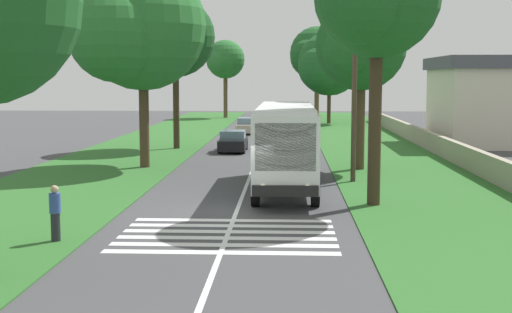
{
  "coord_description": "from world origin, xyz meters",
  "views": [
    {
      "loc": [
        -25.36,
        -1.86,
        4.9
      ],
      "look_at": [
        4.01,
        -0.54,
        1.6
      ],
      "focal_mm": 48.9,
      "sensor_mm": 36.0,
      "label": 1
    }
  ],
  "objects_px": {
    "utility_pole": "(354,97)",
    "trailing_car_1": "(286,134)",
    "coach_bus": "(286,142)",
    "roadside_tree_right_2": "(315,55)",
    "roadside_tree_left_2": "(174,39)",
    "roadside_building": "(503,100)",
    "trailing_car_0": "(233,142)",
    "pedestrian": "(55,212)",
    "roadside_tree_right_0": "(327,66)",
    "trailing_car_2": "(247,126)",
    "roadside_tree_left_3": "(225,61)",
    "roadside_tree_right_3": "(359,48)",
    "trailing_minibus_0": "(286,112)",
    "roadside_tree_left_0": "(139,31)"
  },
  "relations": [
    {
      "from": "roadside_tree_left_3",
      "to": "roadside_tree_right_3",
      "type": "relative_size",
      "value": 1.07
    },
    {
      "from": "trailing_car_2",
      "to": "roadside_tree_left_3",
      "type": "bearing_deg",
      "value": 9.65
    },
    {
      "from": "trailing_minibus_0",
      "to": "trailing_car_0",
      "type": "bearing_deg",
      "value": 171.21
    },
    {
      "from": "trailing_car_2",
      "to": "trailing_minibus_0",
      "type": "bearing_deg",
      "value": -24.97
    },
    {
      "from": "roadside_tree_left_2",
      "to": "roadside_tree_right_0",
      "type": "xyz_separation_m",
      "value": [
        27.66,
        -12.17,
        -1.32
      ]
    },
    {
      "from": "roadside_tree_left_0",
      "to": "pedestrian",
      "type": "distance_m",
      "value": 18.88
    },
    {
      "from": "trailing_car_2",
      "to": "roadside_building",
      "type": "relative_size",
      "value": 0.43
    },
    {
      "from": "roadside_tree_left_0",
      "to": "roadside_tree_right_0",
      "type": "xyz_separation_m",
      "value": [
        38.04,
        -12.37,
        -1.21
      ]
    },
    {
      "from": "coach_bus",
      "to": "roadside_tree_right_0",
      "type": "bearing_deg",
      "value": -5.47
    },
    {
      "from": "utility_pole",
      "to": "roadside_tree_left_3",
      "type": "bearing_deg",
      "value": 11.49
    },
    {
      "from": "trailing_car_0",
      "to": "trailing_minibus_0",
      "type": "distance_m",
      "value": 23.1
    },
    {
      "from": "trailing_car_1",
      "to": "roadside_tree_left_2",
      "type": "relative_size",
      "value": 0.41
    },
    {
      "from": "roadside_tree_right_3",
      "to": "pedestrian",
      "type": "relative_size",
      "value": 5.35
    },
    {
      "from": "trailing_car_1",
      "to": "utility_pole",
      "type": "bearing_deg",
      "value": -170.79
    },
    {
      "from": "roadside_tree_left_2",
      "to": "roadside_building",
      "type": "xyz_separation_m",
      "value": [
        4.12,
        -23.83,
        -4.29
      ]
    },
    {
      "from": "trailing_car_1",
      "to": "roadside_building",
      "type": "height_order",
      "value": "roadside_building"
    },
    {
      "from": "trailing_car_0",
      "to": "roadside_tree_left_2",
      "type": "distance_m",
      "value": 8.28
    },
    {
      "from": "coach_bus",
      "to": "utility_pole",
      "type": "distance_m",
      "value": 4.49
    },
    {
      "from": "coach_bus",
      "to": "roadside_building",
      "type": "distance_m",
      "value": 27.25
    },
    {
      "from": "trailing_car_1",
      "to": "trailing_car_2",
      "type": "height_order",
      "value": "same"
    },
    {
      "from": "trailing_minibus_0",
      "to": "roadside_tree_left_2",
      "type": "bearing_deg",
      "value": 159.83
    },
    {
      "from": "utility_pole",
      "to": "roadside_building",
      "type": "relative_size",
      "value": 0.77
    },
    {
      "from": "roadside_building",
      "to": "coach_bus",
      "type": "bearing_deg",
      "value": 143.93
    },
    {
      "from": "trailing_car_0",
      "to": "utility_pole",
      "type": "distance_m",
      "value": 15.62
    },
    {
      "from": "roadside_tree_left_3",
      "to": "pedestrian",
      "type": "xyz_separation_m",
      "value": [
        -66.56,
        -0.88,
        -6.2
      ]
    },
    {
      "from": "trailing_car_0",
      "to": "roadside_building",
      "type": "relative_size",
      "value": 0.43
    },
    {
      "from": "trailing_car_0",
      "to": "trailing_car_2",
      "type": "distance_m",
      "value": 15.35
    },
    {
      "from": "trailing_car_2",
      "to": "roadside_tree_right_0",
      "type": "relative_size",
      "value": 0.44
    },
    {
      "from": "roadside_tree_right_3",
      "to": "trailing_car_1",
      "type": "bearing_deg",
      "value": 14.24
    },
    {
      "from": "roadside_building",
      "to": "roadside_tree_left_2",
      "type": "bearing_deg",
      "value": 99.8
    },
    {
      "from": "coach_bus",
      "to": "roadside_building",
      "type": "xyz_separation_m",
      "value": [
        22.01,
        -16.03,
        1.14
      ]
    },
    {
      "from": "roadside_tree_right_3",
      "to": "roadside_building",
      "type": "xyz_separation_m",
      "value": [
        14.83,
        -12.18,
        -3.22
      ]
    },
    {
      "from": "coach_bus",
      "to": "roadside_tree_right_2",
      "type": "relative_size",
      "value": 0.99
    },
    {
      "from": "pedestrian",
      "to": "roadside_building",
      "type": "bearing_deg",
      "value": -35.46
    },
    {
      "from": "roadside_tree_left_0",
      "to": "roadside_building",
      "type": "xyz_separation_m",
      "value": [
        14.5,
        -24.03,
        -4.17
      ]
    },
    {
      "from": "roadside_tree_right_0",
      "to": "coach_bus",
      "type": "bearing_deg",
      "value": 174.53
    },
    {
      "from": "trailing_car_2",
      "to": "roadside_tree_right_3",
      "type": "distance_m",
      "value": 26.11
    },
    {
      "from": "roadside_tree_left_3",
      "to": "roadside_tree_right_2",
      "type": "bearing_deg",
      "value": -90.64
    },
    {
      "from": "roadside_tree_left_2",
      "to": "roadside_tree_right_0",
      "type": "bearing_deg",
      "value": -23.74
    },
    {
      "from": "roadside_tree_left_3",
      "to": "trailing_car_0",
      "type": "bearing_deg",
      "value": -174.07
    },
    {
      "from": "trailing_car_1",
      "to": "roadside_tree_right_0",
      "type": "relative_size",
      "value": 0.44
    },
    {
      "from": "utility_pole",
      "to": "trailing_car_1",
      "type": "bearing_deg",
      "value": 9.21
    },
    {
      "from": "coach_bus",
      "to": "roadside_tree_left_3",
      "type": "xyz_separation_m",
      "value": [
        56.4,
        7.76,
        4.96
      ]
    },
    {
      "from": "roadside_tree_right_0",
      "to": "roadside_building",
      "type": "distance_m",
      "value": 26.44
    },
    {
      "from": "coach_bus",
      "to": "utility_pole",
      "type": "bearing_deg",
      "value": -51.68
    },
    {
      "from": "roadside_tree_right_3",
      "to": "pedestrian",
      "type": "distance_m",
      "value": 21.14
    },
    {
      "from": "roadside_tree_left_2",
      "to": "roadside_tree_right_2",
      "type": "xyz_separation_m",
      "value": [
        38.38,
        -11.28,
        0.18
      ]
    },
    {
      "from": "utility_pole",
      "to": "coach_bus",
      "type": "bearing_deg",
      "value": 128.32
    },
    {
      "from": "trailing_car_0",
      "to": "roadside_tree_right_3",
      "type": "relative_size",
      "value": 0.48
    },
    {
      "from": "utility_pole",
      "to": "trailing_car_2",
      "type": "bearing_deg",
      "value": 13.04
    }
  ]
}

